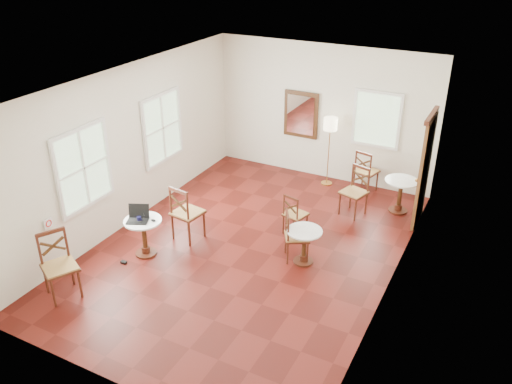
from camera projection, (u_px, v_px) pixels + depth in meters
ground at (248, 248)px, 9.38m from camera, size 7.00×7.00×0.00m
room_shell at (252, 145)px, 8.77m from camera, size 5.02×7.02×3.01m
cafe_table_near at (144, 233)px, 9.04m from camera, size 0.65×0.65×0.69m
cafe_table_mid at (304, 243)px, 8.83m from camera, size 0.60×0.60×0.63m
cafe_table_back at (400, 192)px, 10.42m from camera, size 0.66×0.66×0.70m
chair_near_a at (187, 213)px, 9.45m from camera, size 0.56×0.56×1.08m
chair_near_b at (59, 266)px, 7.98m from camera, size 0.67×0.67×1.07m
chair_mid_a at (295, 214)px, 9.66m from camera, size 0.46×0.46×0.83m
chair_mid_b at (295, 236)px, 8.92m from camera, size 0.56×0.56×0.89m
chair_back_a at (366, 171)px, 11.21m from camera, size 0.54×0.54×0.96m
chair_back_b at (355, 192)px, 10.31m from camera, size 0.57×0.57×0.99m
floor_lamp at (330, 129)px, 11.16m from camera, size 0.30×0.30×1.54m
laptop at (138, 216)px, 8.91m from camera, size 0.44×0.41×0.25m
mouse at (153, 220)px, 8.88m from camera, size 0.10×0.07×0.04m
navy_mug at (139, 219)px, 8.87m from camera, size 0.11×0.07×0.09m
water_glass at (144, 217)px, 8.94m from camera, size 0.05×0.05×0.09m
power_adapter at (124, 262)px, 8.96m from camera, size 0.10×0.06×0.04m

